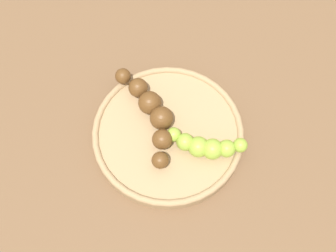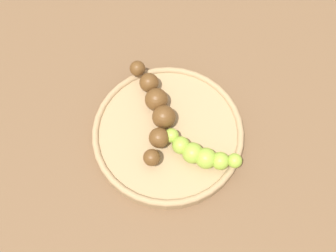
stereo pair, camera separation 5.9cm
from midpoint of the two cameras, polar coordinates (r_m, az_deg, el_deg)
ground_plane at (r=0.62m, az=-2.69°, el=-1.77°), size 2.40×2.40×0.00m
fruit_bowl at (r=0.61m, az=-2.74°, el=-1.32°), size 0.23×0.23×0.02m
banana_overripe at (r=0.60m, az=-5.20°, el=1.63°), size 0.17×0.07×0.03m
banana_green at (r=0.58m, az=2.43°, el=-3.08°), size 0.09×0.09×0.03m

